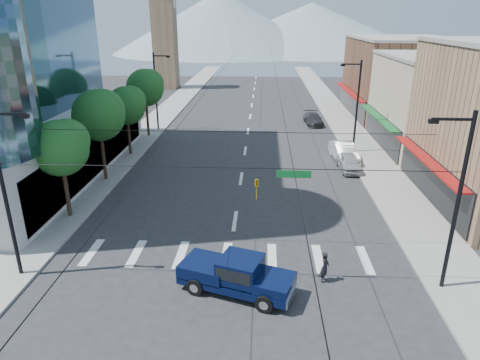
{
  "coord_description": "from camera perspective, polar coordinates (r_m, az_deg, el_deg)",
  "views": [
    {
      "loc": [
        1.72,
        -19.57,
        12.71
      ],
      "look_at": [
        0.35,
        5.81,
        3.0
      ],
      "focal_mm": 32.0,
      "sensor_mm": 36.0,
      "label": 1
    }
  ],
  "objects": [
    {
      "name": "ground",
      "position": [
        23.4,
        -1.66,
        -12.0
      ],
      "size": [
        160.0,
        160.0,
        0.0
      ],
      "primitive_type": "plane",
      "color": "#28282B",
      "rests_on": "ground"
    },
    {
      "name": "sidewalk_left",
      "position": [
        62.43,
        -9.79,
        8.93
      ],
      "size": [
        4.0,
        120.0,
        0.15
      ],
      "primitive_type": "cube",
      "color": "gray",
      "rests_on": "ground"
    },
    {
      "name": "sidewalk_right",
      "position": [
        61.76,
        12.75,
        8.59
      ],
      "size": [
        4.0,
        120.0,
        0.15
      ],
      "primitive_type": "cube",
      "color": "gray",
      "rests_on": "ground"
    },
    {
      "name": "shop_mid",
      "position": [
        47.96,
        25.79,
        9.0
      ],
      "size": [
        12.0,
        14.0,
        9.0
      ],
      "primitive_type": "cube",
      "color": "tan",
      "rests_on": "ground"
    },
    {
      "name": "shop_far",
      "position": [
        62.79,
        20.51,
        12.58
      ],
      "size": [
        12.0,
        18.0,
        10.0
      ],
      "primitive_type": "cube",
      "color": "brown",
      "rests_on": "ground"
    },
    {
      "name": "clock_tower",
      "position": [
        83.61,
        -10.06,
        19.2
      ],
      "size": [
        4.8,
        4.8,
        20.4
      ],
      "color": "#8C6B4C",
      "rests_on": "ground"
    },
    {
      "name": "mountain_left",
      "position": [
        170.4,
        -2.7,
        20.32
      ],
      "size": [
        80.0,
        80.0,
        22.0
      ],
      "primitive_type": "cone",
      "color": "gray",
      "rests_on": "ground"
    },
    {
      "name": "mountain_right",
      "position": [
        180.54,
        9.45,
        19.47
      ],
      "size": [
        90.0,
        90.0,
        18.0
      ],
      "primitive_type": "cone",
      "color": "gray",
      "rests_on": "ground"
    },
    {
      "name": "tree_near",
      "position": [
        29.7,
        -22.61,
        4.21
      ],
      "size": [
        3.65,
        3.64,
        6.71
      ],
      "color": "black",
      "rests_on": "ground"
    },
    {
      "name": "tree_midnear",
      "position": [
        35.8,
        -18.11,
        8.42
      ],
      "size": [
        4.09,
        4.09,
        7.52
      ],
      "color": "black",
      "rests_on": "ground"
    },
    {
      "name": "tree_midfar",
      "position": [
        42.39,
        -14.74,
        9.74
      ],
      "size": [
        3.65,
        3.64,
        6.71
      ],
      "color": "black",
      "rests_on": "ground"
    },
    {
      "name": "tree_far",
      "position": [
        48.91,
        -12.38,
        12.07
      ],
      "size": [
        4.09,
        4.09,
        7.52
      ],
      "color": "black",
      "rests_on": "ground"
    },
    {
      "name": "signal_rig",
      "position": [
        20.31,
        -1.48,
        -2.51
      ],
      "size": [
        21.8,
        0.2,
        9.0
      ],
      "color": "black",
      "rests_on": "ground"
    },
    {
      "name": "lamp_pole_nw",
      "position": [
        51.69,
        -11.05,
        11.89
      ],
      "size": [
        2.0,
        0.25,
        9.0
      ],
      "color": "black",
      "rests_on": "ground"
    },
    {
      "name": "lamp_pole_ne",
      "position": [
        43.23,
        15.21,
        9.84
      ],
      "size": [
        2.0,
        0.25,
        9.0
      ],
      "color": "black",
      "rests_on": "ground"
    },
    {
      "name": "pickup_truck",
      "position": [
        21.31,
        -0.54,
        -12.41
      ],
      "size": [
        6.03,
        3.71,
        1.93
      ],
      "rotation": [
        0.0,
        0.0,
        -0.33
      ],
      "color": "#071136",
      "rests_on": "ground"
    },
    {
      "name": "pedestrian",
      "position": [
        22.57,
        11.24,
        -11.3
      ],
      "size": [
        0.61,
        0.72,
        1.67
      ],
      "primitive_type": "imported",
      "rotation": [
        0.0,
        0.0,
        1.16
      ],
      "color": "black",
      "rests_on": "ground"
    },
    {
      "name": "parked_car_near",
      "position": [
        38.9,
        14.33,
        2.31
      ],
      "size": [
        1.91,
        4.39,
        1.47
      ],
      "primitive_type": "imported",
      "rotation": [
        0.0,
        0.0,
        0.04
      ],
      "color": "silver",
      "rests_on": "ground"
    },
    {
      "name": "parked_car_mid",
      "position": [
        41.39,
        13.68,
        3.66
      ],
      "size": [
        2.26,
        5.33,
        1.71
      ],
      "primitive_type": "imported",
      "rotation": [
        0.0,
        0.0,
        0.09
      ],
      "color": "white",
      "rests_on": "ground"
    },
    {
      "name": "parked_car_far",
      "position": [
        55.12,
        9.74,
        8.02
      ],
      "size": [
        2.31,
        4.96,
        1.4
      ],
      "primitive_type": "imported",
      "rotation": [
        0.0,
        0.0,
        0.07
      ],
      "color": "#323234",
      "rests_on": "ground"
    }
  ]
}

